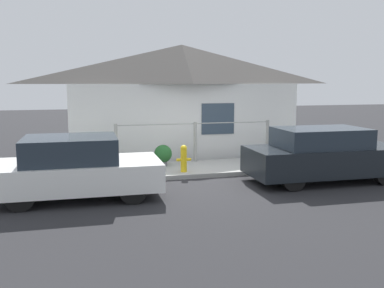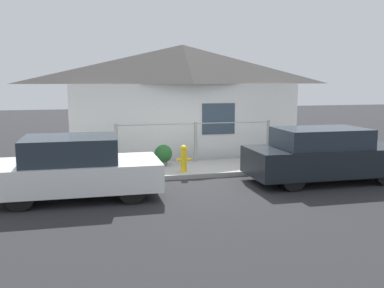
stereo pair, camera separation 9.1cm
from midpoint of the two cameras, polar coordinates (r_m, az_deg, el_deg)
ground_plane at (r=11.55m, az=2.52°, el=-4.54°), size 60.00×60.00×0.00m
sidewalk at (r=12.45m, az=1.20°, el=-3.29°), size 24.00×1.94×0.13m
house at (r=14.58m, az=-1.46°, el=9.91°), size 7.89×2.23×3.79m
fence at (r=13.10m, az=0.23°, el=0.56°), size 4.90×0.10×1.22m
car_left at (r=9.84m, az=-15.47°, el=-3.08°), size 3.65×1.84×1.38m
car_right at (r=11.53m, az=17.01°, el=-1.41°), size 4.08×1.70×1.40m
fire_hydrant at (r=11.64m, az=-1.34°, el=-1.86°), size 0.40×0.18×0.74m
potted_plant_near_hydrant at (r=12.51m, az=-4.08°, el=-1.36°), size 0.52×0.52×0.62m
potted_plant_by_fence at (r=12.46m, az=-12.80°, el=-1.67°), size 0.50×0.50×0.59m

